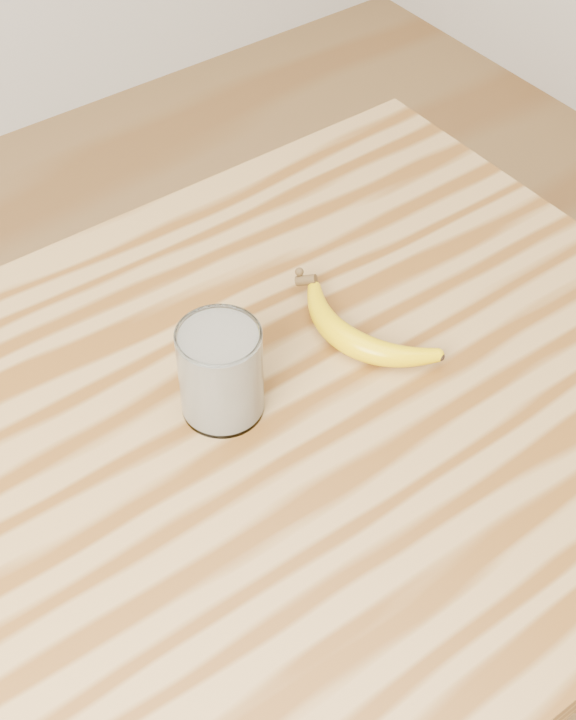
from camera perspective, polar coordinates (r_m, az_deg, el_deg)
room at (r=0.73m, az=-7.21°, el=16.37°), size 4.04×4.04×2.70m
table at (r=1.13m, az=-4.50°, el=-9.79°), size 1.20×0.80×0.90m
smoothie_glass at (r=1.03m, az=-3.85°, el=-0.67°), size 0.09×0.09×0.11m
banana at (r=1.12m, az=3.56°, el=1.02°), size 0.15×0.27×0.03m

